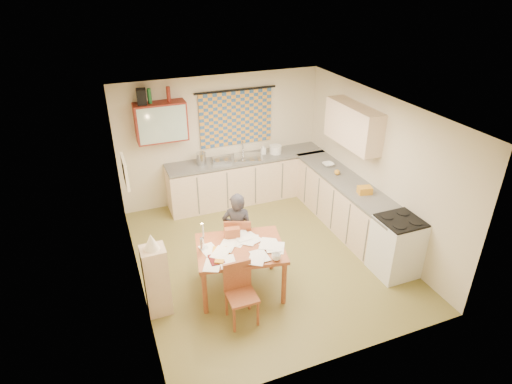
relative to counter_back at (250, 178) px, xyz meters
name	(u,v)px	position (x,y,z in m)	size (l,w,h in m)	color
floor	(265,256)	(-0.48, -1.95, -0.46)	(4.00, 4.50, 0.02)	olive
ceiling	(267,108)	(-0.48, -1.95, 2.06)	(4.00, 4.50, 0.02)	white
wall_back	(221,139)	(-0.48, 0.31, 0.80)	(4.00, 0.02, 2.50)	beige
wall_front	(346,278)	(-0.48, -4.21, 0.80)	(4.00, 0.02, 2.50)	beige
wall_left	(130,214)	(-2.49, -1.95, 0.80)	(0.02, 4.50, 2.50)	beige
wall_right	(377,168)	(1.53, -1.95, 0.80)	(0.02, 4.50, 2.50)	beige
window_blind	(236,118)	(-0.18, 0.27, 1.20)	(1.45, 0.03, 1.05)	#2C5180
curtain_rod	(236,90)	(-0.18, 0.25, 1.75)	(0.04, 0.04, 1.60)	black
wall_cabinet	(161,122)	(-1.63, 0.13, 1.35)	(0.90, 0.34, 0.70)	maroon
wall_cabinet_glass	(163,125)	(-1.63, -0.04, 1.35)	(0.84, 0.02, 0.64)	#99B2A5
upper_cabinet_right	(353,125)	(1.35, -1.40, 1.40)	(0.34, 1.30, 0.70)	beige
framed_print	(125,172)	(-2.45, -1.55, 1.25)	(0.04, 0.50, 0.40)	#F3E8CE
print_canvas	(127,171)	(-2.42, -1.55, 1.25)	(0.01, 0.42, 0.32)	#B8B9A0
counter_back	(250,178)	(0.00, 0.00, 0.00)	(3.30, 0.62, 0.92)	beige
counter_right	(347,206)	(1.22, -1.67, 0.00)	(0.62, 2.95, 0.92)	beige
stove	(396,246)	(1.22, -3.05, 0.02)	(0.61, 0.61, 0.95)	white
sink	(248,159)	(-0.03, 0.00, 0.43)	(0.55, 0.45, 0.10)	silver
tap	(243,148)	(-0.08, 0.18, 0.61)	(0.03, 0.03, 0.28)	silver
dish_rack	(222,160)	(-0.58, 0.00, 0.50)	(0.35, 0.30, 0.06)	silver
kettle	(201,159)	(-0.98, 0.00, 0.59)	(0.18, 0.18, 0.24)	silver
mixing_bowl	(276,149)	(0.55, 0.00, 0.55)	(0.24, 0.24, 0.16)	white
soap_bottle	(263,149)	(0.31, 0.05, 0.57)	(0.10, 0.10, 0.20)	white
bowl	(328,164)	(1.22, -0.93, 0.49)	(0.22, 0.22, 0.05)	white
orange_bag	(365,190)	(1.22, -2.11, 0.53)	(0.22, 0.16, 0.12)	orange
fruit_orange	(337,172)	(1.17, -1.33, 0.52)	(0.10, 0.10, 0.10)	orange
speaker	(142,97)	(-1.91, 0.13, 1.83)	(0.16, 0.20, 0.26)	black
bottle_green	(149,96)	(-1.78, 0.13, 1.83)	(0.07, 0.07, 0.26)	#195926
bottle_brown	(168,94)	(-1.45, 0.13, 1.83)	(0.07, 0.07, 0.26)	maroon
dining_table	(241,268)	(-1.12, -2.57, -0.07)	(1.37, 1.14, 0.75)	brown
chair_far	(239,250)	(-0.95, -2.00, -0.17)	(0.53, 0.53, 0.90)	brown
chair_near	(242,304)	(-1.32, -3.16, -0.19)	(0.38, 0.38, 0.85)	brown
person	(238,231)	(-0.97, -2.01, 0.19)	(0.56, 0.49, 1.29)	black
shelf_stand	(157,281)	(-2.32, -2.58, 0.07)	(0.32, 0.30, 1.04)	beige
lampshade	(151,242)	(-2.32, -2.58, 0.70)	(0.20, 0.20, 0.22)	#F3E8CE
letter_rack	(232,233)	(-1.15, -2.31, 0.38)	(0.22, 0.10, 0.16)	brown
mug	(276,257)	(-0.77, -3.03, 0.35)	(0.17, 0.17, 0.10)	white
magazine	(210,261)	(-1.61, -2.74, 0.31)	(0.19, 0.26, 0.02)	#740607
book	(212,252)	(-1.53, -2.56, 0.31)	(0.28, 0.32, 0.02)	orange
orange_box	(219,262)	(-1.50, -2.82, 0.32)	(0.12, 0.08, 0.04)	orange
eyeglasses	(256,257)	(-1.00, -2.87, 0.31)	(0.13, 0.04, 0.02)	black
candle_holder	(202,244)	(-1.63, -2.42, 0.39)	(0.06, 0.06, 0.18)	silver
candle	(203,230)	(-1.60, -2.40, 0.59)	(0.02, 0.02, 0.22)	white
candle_flame	(201,224)	(-1.62, -2.42, 0.71)	(0.02, 0.02, 0.02)	#FFCC66
papers	(243,248)	(-1.09, -2.63, 0.31)	(1.27, 0.94, 0.03)	white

